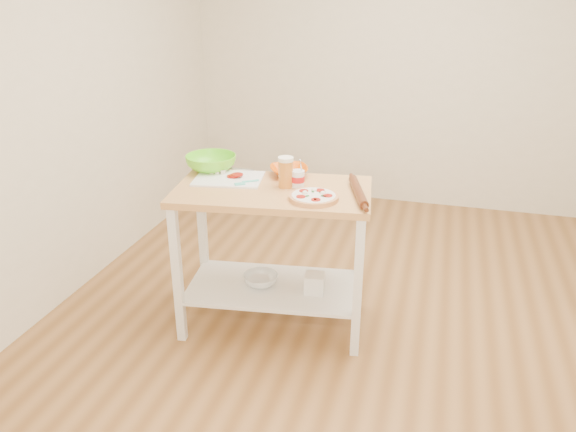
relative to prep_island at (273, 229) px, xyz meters
The scene contains 13 objects.
room_shell 0.90m from the prep_island, 11.83° to the left, with size 4.04×4.54×2.74m.
prep_island is the anchor object (origin of this frame).
pizza 0.39m from the prep_island, 21.08° to the right, with size 0.27×0.27×0.04m.
cutting_board 0.41m from the prep_island, 164.79° to the left, with size 0.44×0.36×0.04m.
spatula 0.32m from the prep_island, behind, with size 0.12×0.12×0.01m.
knife 0.51m from the prep_island, 147.42° to the left, with size 0.27×0.04×0.01m.
orange_bowl 0.38m from the prep_island, 84.01° to the left, with size 0.23×0.23×0.06m, color #DF5201.
green_bowl 0.60m from the prep_island, 155.34° to the left, with size 0.31×0.31×0.10m, color #6BE521.
beer_pint 0.35m from the prep_island, 37.80° to the left, with size 0.09×0.09×0.18m.
yogurt_tub 0.34m from the prep_island, 28.79° to the left, with size 0.08×0.08×0.17m.
rolling_pin 0.57m from the prep_island, ahead, with size 0.05×0.05×0.42m, color #5C2B15.
shelf_glass_bowl 0.36m from the prep_island, behind, with size 0.22×0.22×0.07m, color silver.
shelf_bin 0.42m from the prep_island, ahead, with size 0.12×0.12×0.12m, color white.
Camera 1 is at (0.35, -3.01, 2.01)m, focal length 35.00 mm.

